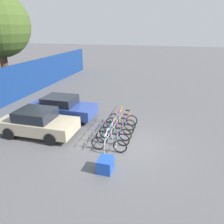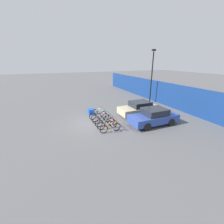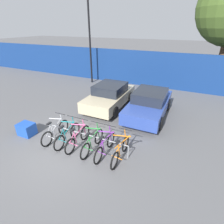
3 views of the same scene
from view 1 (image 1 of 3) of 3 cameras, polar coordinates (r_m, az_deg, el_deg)
name	(u,v)px [view 1 (image 1 of 3)]	position (r m, az deg, el deg)	size (l,w,h in m)	color
ground_plane	(124,144)	(10.88, 3.10, -8.28)	(120.00, 120.00, 0.00)	#59595B
bike_rack	(114,128)	(11.36, 0.51, -4.12)	(3.56, 0.04, 0.57)	gray
bicycle_silver	(109,144)	(10.09, -0.83, -8.34)	(0.68, 1.71, 1.05)	black
bicycle_teal	(112,138)	(10.63, 0.11, -6.69)	(0.68, 1.71, 1.05)	black
bicycle_pink	(115,133)	(11.07, 0.80, -5.47)	(0.68, 1.71, 1.05)	black
bicycle_green	(118,127)	(11.66, 1.62, -4.01)	(0.68, 1.71, 1.05)	black
bicycle_purple	(120,123)	(12.15, 2.23, -2.93)	(0.68, 1.71, 1.05)	black
bicycle_orange	(123,119)	(12.72, 2.86, -1.79)	(0.68, 1.71, 1.05)	black
car_beige	(38,123)	(12.10, -18.83, -2.63)	(1.91, 4.01, 1.40)	#C1B28E
car_blue	(62,107)	(13.94, -12.98, 1.17)	(1.91, 4.12, 1.40)	#2D479E
cargo_crate	(105,165)	(8.90, -1.71, -13.61)	(0.70, 0.56, 0.55)	blue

